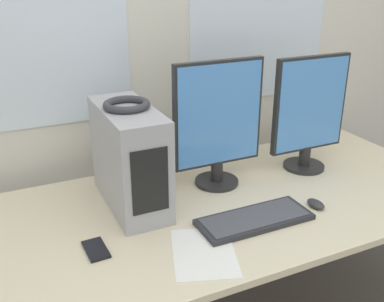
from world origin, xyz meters
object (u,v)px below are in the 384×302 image
at_px(keyboard, 255,219).
at_px(cell_phone, 96,249).
at_px(headphones, 127,104).
at_px(pc_tower, 130,158).
at_px(monitor_main, 218,123).
at_px(mouse, 316,204).
at_px(monitor_right_near, 309,113).

bearing_deg(keyboard, cell_phone, 173.11).
distance_m(headphones, keyboard, 0.65).
distance_m(pc_tower, cell_phone, 0.39).
bearing_deg(monitor_main, headphones, -178.25).
xyz_separation_m(keyboard, cell_phone, (-0.59, 0.07, -0.01)).
distance_m(mouse, cell_phone, 0.88).
height_order(pc_tower, monitor_main, monitor_main).
relative_size(headphones, monitor_right_near, 0.33).
bearing_deg(mouse, headphones, 152.52).
xyz_separation_m(monitor_main, monitor_right_near, (0.46, -0.03, -0.01)).
bearing_deg(pc_tower, monitor_main, 1.87).
bearing_deg(pc_tower, headphones, 90.00).
height_order(pc_tower, monitor_right_near, monitor_right_near).
bearing_deg(headphones, mouse, -27.48).
relative_size(pc_tower, keyboard, 1.05).
bearing_deg(cell_phone, monitor_right_near, 10.86).
height_order(pc_tower, mouse, pc_tower).
xyz_separation_m(pc_tower, keyboard, (0.38, -0.34, -0.19)).
bearing_deg(monitor_main, cell_phone, -155.77).
xyz_separation_m(monitor_main, cell_phone, (-0.62, -0.28, -0.28)).
xyz_separation_m(mouse, cell_phone, (-0.88, 0.08, -0.01)).
bearing_deg(mouse, monitor_main, 126.36).
distance_m(pc_tower, mouse, 0.77).
height_order(headphones, mouse, headphones).
distance_m(pc_tower, keyboard, 0.54).
xyz_separation_m(headphones, mouse, (0.66, -0.34, -0.41)).
height_order(monitor_right_near, keyboard, monitor_right_near).
distance_m(monitor_main, mouse, 0.52).
height_order(mouse, cell_phone, mouse).
relative_size(monitor_main, mouse, 6.35).
height_order(pc_tower, keyboard, pc_tower).
distance_m(monitor_right_near, keyboard, 0.64).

